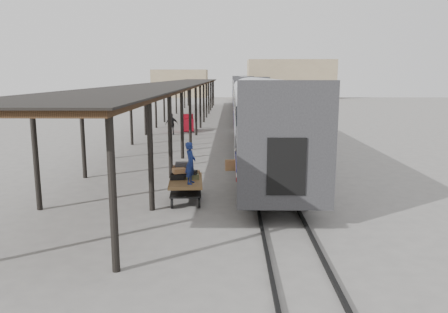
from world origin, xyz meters
TOP-DOWN VIEW (x-y plane):
  - ground at (0.00, 0.00)m, footprint 160.00×160.00m
  - train at (3.19, 33.79)m, footprint 3.45×76.01m
  - canopy at (-3.40, 24.00)m, footprint 4.90×64.30m
  - rails at (3.20, 34.00)m, footprint 1.54×150.00m
  - building_far at (14.00, 78.00)m, footprint 18.00×10.00m
  - building_left at (-10.00, 82.00)m, footprint 12.00×8.00m
  - baggage_cart at (-0.24, -0.79)m, footprint 1.44×2.49m
  - suitcase_stack at (-0.38, -0.48)m, footprint 1.16×1.20m
  - luggage_tug at (-2.27, 20.44)m, footprint 1.19×1.76m
  - porter at (0.01, -1.44)m, footprint 0.46×0.62m
  - pedestrian at (-3.35, 18.22)m, footprint 1.07×0.55m

SIDE VIEW (x-z plane):
  - ground at x=0.00m, z-range 0.00..0.00m
  - rails at x=3.20m, z-range 0.00..0.12m
  - baggage_cart at x=-0.24m, z-range 0.22..1.08m
  - luggage_tug at x=-2.27m, z-range -0.06..1.41m
  - pedestrian at x=-3.35m, z-range 0.00..1.75m
  - suitcase_stack at x=-0.38m, z-range 0.77..1.36m
  - porter at x=0.01m, z-range 0.86..2.41m
  - train at x=3.19m, z-range 0.69..4.70m
  - building_left at x=-10.00m, z-range 0.00..6.00m
  - building_far at x=14.00m, z-range 0.00..8.00m
  - canopy at x=-3.40m, z-range 1.93..6.08m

